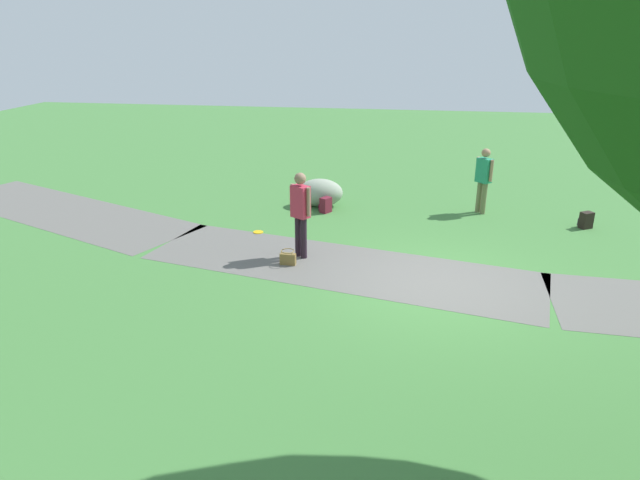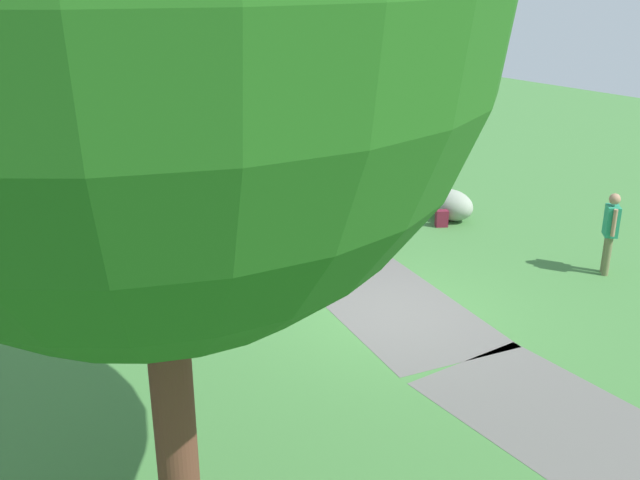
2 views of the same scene
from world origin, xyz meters
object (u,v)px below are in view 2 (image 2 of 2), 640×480
Objects in this scene: woman_with_handbag at (338,208)px; frisbee_on_grass at (348,226)px; lawn_boulder at (451,205)px; handbag_on_grass at (315,251)px; man_near_boulder at (611,228)px; backpack_by_boulder at (441,218)px.

frisbee_on_grass is (1.28, -1.31, -1.05)m from woman_with_handbag.
lawn_boulder is at bearing -115.41° from frisbee_on_grass.
woman_with_handbag is 5.54× the size of handbag_on_grass.
lawn_boulder is 5.41× the size of frisbee_on_grass.
lawn_boulder reaches higher than handbag_on_grass.
man_near_boulder reaches higher than frisbee_on_grass.
woman_with_handbag is at bearing 89.10° from backpack_by_boulder.
lawn_boulder reaches higher than frisbee_on_grass.
handbag_on_grass is at bearing 67.93° from woman_with_handbag.
backpack_by_boulder reaches higher than handbag_on_grass.
man_near_boulder is at bearing -137.53° from woman_with_handbag.
man_near_boulder is 4.09m from backpack_by_boulder.
frisbee_on_grass is at bearing 53.38° from backpack_by_boulder.
man_near_boulder is at bearing -171.54° from backpack_by_boulder.
lawn_boulder is at bearing -90.06° from handbag_on_grass.
woman_with_handbag is 7.70× the size of frisbee_on_grass.
lawn_boulder is 3.17× the size of backpack_by_boulder.
lawn_boulder is at bearing -66.59° from backpack_by_boulder.
woman_with_handbag reaches higher than man_near_boulder.
lawn_boulder is at bearing 0.86° from man_near_boulder.
lawn_boulder reaches higher than backpack_by_boulder.
frisbee_on_grass is (1.10, 2.31, -0.36)m from lawn_boulder.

